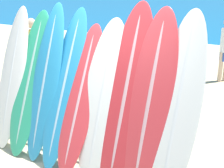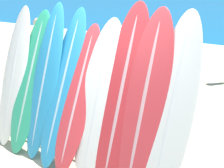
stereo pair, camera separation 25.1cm
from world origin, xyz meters
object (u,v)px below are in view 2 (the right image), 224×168
object	(u,v)px
surfboard_slot_0	(14,76)
surfboard_slot_6	(121,96)
surfboard_slot_3	(63,87)
person_mid_beach	(40,51)
surfboard_slot_1	(30,81)
surfboard_slot_5	(98,100)
surfboard_slot_7	(144,104)
surfboard_slot_8	(171,111)
surfboard_slot_2	(45,81)
surfboard_rack	(80,130)
surfboard_slot_4	(78,99)

from	to	relation	value
surfboard_slot_0	surfboard_slot_6	bearing A→B (deg)	1.05
surfboard_slot_3	person_mid_beach	size ratio (longest dim) A/B	1.26
surfboard_slot_1	surfboard_slot_5	distance (m)	1.31
surfboard_slot_3	surfboard_slot_6	xyz separation A→B (m)	(0.98, 0.01, 0.06)
surfboard_slot_7	surfboard_slot_5	bearing A→B (deg)	-178.34
surfboard_slot_6	person_mid_beach	size ratio (longest dim) A/B	1.33
surfboard_slot_0	surfboard_slot_8	size ratio (longest dim) A/B	0.97
surfboard_slot_2	surfboard_slot_7	size ratio (longest dim) A/B	1.00
surfboard_rack	surfboard_slot_5	world-z (taller)	surfboard_slot_5
surfboard_slot_0	person_mid_beach	xyz separation A→B (m)	(-1.62, 2.05, -0.14)
surfboard_slot_1	surfboard_slot_2	size ratio (longest dim) A/B	0.95
surfboard_slot_1	surfboard_slot_5	world-z (taller)	surfboard_slot_1
surfboard_slot_1	surfboard_slot_7	world-z (taller)	surfboard_slot_7
surfboard_slot_1	surfboard_slot_5	bearing A→B (deg)	-0.31
surfboard_slot_5	surfboard_slot_7	bearing A→B (deg)	1.66
surfboard_slot_8	surfboard_slot_4	bearing A→B (deg)	-177.97
surfboard_slot_1	surfboard_slot_8	size ratio (longest dim) A/B	0.95
surfboard_slot_4	surfboard_slot_6	distance (m)	0.70
person_mid_beach	surfboard_slot_6	bearing A→B (deg)	-125.56
surfboard_slot_3	surfboard_slot_8	xyz separation A→B (m)	(1.66, 0.00, 0.03)
surfboard_slot_2	surfboard_slot_8	xyz separation A→B (m)	(2.00, 0.01, -0.01)
surfboard_slot_2	surfboard_slot_5	bearing A→B (deg)	-0.88
surfboard_slot_3	surfboard_slot_1	bearing A→B (deg)	-178.21
surfboard_slot_5	surfboard_slot_6	distance (m)	0.35
surfboard_rack	surfboard_slot_6	size ratio (longest dim) A/B	1.31
surfboard_slot_0	person_mid_beach	world-z (taller)	surfboard_slot_0
surfboard_rack	surfboard_slot_7	bearing A→B (deg)	1.45
surfboard_rack	person_mid_beach	bearing A→B (deg)	145.23
surfboard_slot_2	surfboard_slot_4	bearing A→B (deg)	-2.92
surfboard_slot_6	surfboard_slot_8	size ratio (longest dim) A/B	1.03
surfboard_slot_1	person_mid_beach	xyz separation A→B (m)	(-1.98, 2.05, -0.12)
surfboard_rack	surfboard_slot_1	size ratio (longest dim) A/B	1.42
surfboard_slot_0	surfboard_slot_4	bearing A→B (deg)	-0.84
surfboard_slot_5	surfboard_slot_1	bearing A→B (deg)	179.69
surfboard_slot_0	surfboard_slot_2	xyz separation A→B (m)	(0.69, 0.01, 0.04)
surfboard_slot_7	surfboard_slot_1	bearing A→B (deg)	-179.64
surfboard_slot_0	surfboard_slot_7	bearing A→B (deg)	0.43
surfboard_slot_2	surfboard_slot_7	world-z (taller)	surfboard_slot_7
surfboard_slot_3	surfboard_slot_8	size ratio (longest dim) A/B	0.98
surfboard_slot_4	person_mid_beach	size ratio (longest dim) A/B	1.14
surfboard_slot_1	person_mid_beach	distance (m)	2.85
surfboard_slot_2	surfboard_slot_4	distance (m)	0.66
surfboard_slot_6	person_mid_beach	world-z (taller)	surfboard_slot_6
surfboard_slot_6	surfboard_slot_7	world-z (taller)	surfboard_slot_6
surfboard_slot_0	surfboard_slot_8	distance (m)	2.69
surfboard_slot_7	surfboard_slot_8	bearing A→B (deg)	1.78
surfboard_slot_3	person_mid_beach	world-z (taller)	surfboard_slot_3
surfboard_rack	surfboard_slot_2	distance (m)	0.90
surfboard_rack	surfboard_slot_0	world-z (taller)	surfboard_slot_0
surfboard_slot_1	surfboard_slot_4	world-z (taller)	surfboard_slot_1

